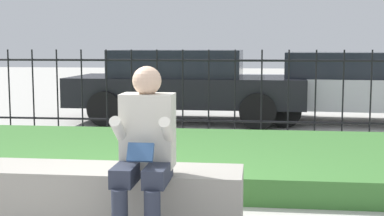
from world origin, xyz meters
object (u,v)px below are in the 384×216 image
(stone_bench, at_px, (64,200))
(car_parked_center, at_px, (184,83))
(person_seated_reader, at_px, (145,148))
(car_parked_right, at_px, (362,85))

(stone_bench, relative_size, car_parked_center, 0.64)
(stone_bench, xyz_separation_m, person_seated_reader, (0.72, -0.30, 0.49))
(person_seated_reader, height_order, car_parked_center, car_parked_center)
(person_seated_reader, relative_size, car_parked_center, 0.29)
(car_parked_right, bearing_deg, car_parked_center, -173.02)
(stone_bench, height_order, person_seated_reader, person_seated_reader)
(stone_bench, xyz_separation_m, car_parked_right, (3.46, 6.24, 0.48))
(stone_bench, bearing_deg, car_parked_right, 61.01)
(car_parked_center, bearing_deg, stone_bench, -90.50)
(stone_bench, height_order, car_parked_right, car_parked_right)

